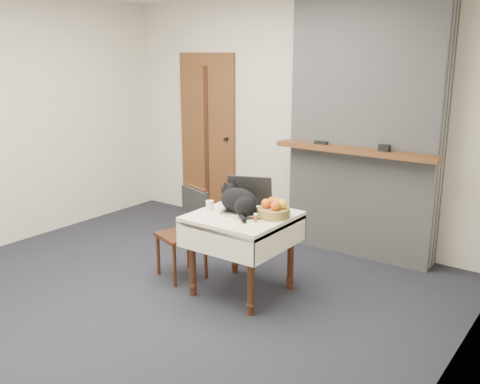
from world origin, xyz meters
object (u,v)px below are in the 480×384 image
object	(u,v)px
door	(208,136)
pill_bottle	(256,217)
side_table	(242,227)
chair	(189,219)
laptop	(247,203)
fruit_basket	(274,210)
cat	(239,201)
cream_jar	(210,205)

from	to	relation	value
door	pill_bottle	world-z (taller)	door
side_table	chair	distance (m)	0.61
chair	laptop	bearing A→B (deg)	27.50
fruit_basket	chair	bearing A→B (deg)	-174.77
chair	side_table	bearing A→B (deg)	17.58
side_table	cat	xyz separation A→B (m)	(-0.03, -0.00, 0.22)
chair	cat	bearing A→B (deg)	17.46
laptop	fruit_basket	bearing A→B (deg)	-23.29
door	pill_bottle	distance (m)	2.56
side_table	cream_jar	world-z (taller)	cream_jar
cat	cream_jar	size ratio (longest dim) A/B	5.94
door	laptop	bearing A→B (deg)	-42.20
cat	chair	bearing A→B (deg)	-158.78
fruit_basket	chair	xyz separation A→B (m)	(-0.86, -0.08, -0.22)
cream_jar	pill_bottle	bearing A→B (deg)	-5.11
side_table	cream_jar	bearing A→B (deg)	-171.08
pill_bottle	chair	bearing A→B (deg)	172.11
door	fruit_basket	xyz separation A→B (m)	(1.94, -1.51, -0.24)
pill_bottle	fruit_basket	distance (m)	0.20
cream_jar	chair	xyz separation A→B (m)	(-0.30, 0.07, -0.20)
pill_bottle	fruit_basket	world-z (taller)	fruit_basket
cat	chair	size ratio (longest dim) A/B	0.54
cream_jar	pill_bottle	xyz separation A→B (m)	(0.51, -0.05, -0.00)
side_table	fruit_basket	distance (m)	0.32
door	pill_bottle	size ratio (longest dim) A/B	30.54
fruit_basket	laptop	bearing A→B (deg)	178.72
laptop	side_table	bearing A→B (deg)	-99.79
cat	pill_bottle	xyz separation A→B (m)	(0.23, -0.09, -0.07)
laptop	pill_bottle	world-z (taller)	laptop
cat	door	bearing A→B (deg)	158.78
side_table	chair	bearing A→B (deg)	178.30
pill_bottle	chair	size ratio (longest dim) A/B	0.08
door	cream_jar	size ratio (longest dim) A/B	25.93
door	cream_jar	distance (m)	2.17
side_table	door	bearing A→B (deg)	136.30
pill_bottle	fruit_basket	bearing A→B (deg)	74.98
side_table	cat	distance (m)	0.22
cat	fruit_basket	size ratio (longest dim) A/B	1.70
cat	pill_bottle	bearing A→B (deg)	0.95
door	chair	distance (m)	1.98
door	laptop	world-z (taller)	door
side_table	pill_bottle	world-z (taller)	pill_bottle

